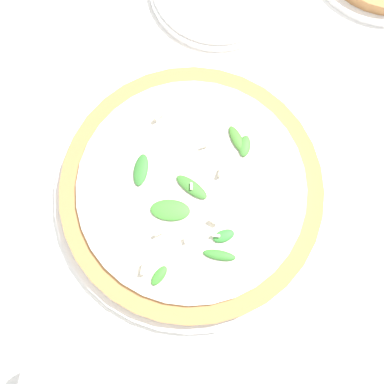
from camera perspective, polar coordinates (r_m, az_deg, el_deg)
ground_plane at (r=0.68m, az=1.45°, el=-0.01°), size 6.00×6.00×0.00m
pizza_arugula_main at (r=0.66m, az=-0.00°, el=-0.27°), size 0.34×0.34×0.05m
wine_glass at (r=0.56m, az=-12.13°, el=-19.32°), size 0.09×0.09×0.15m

